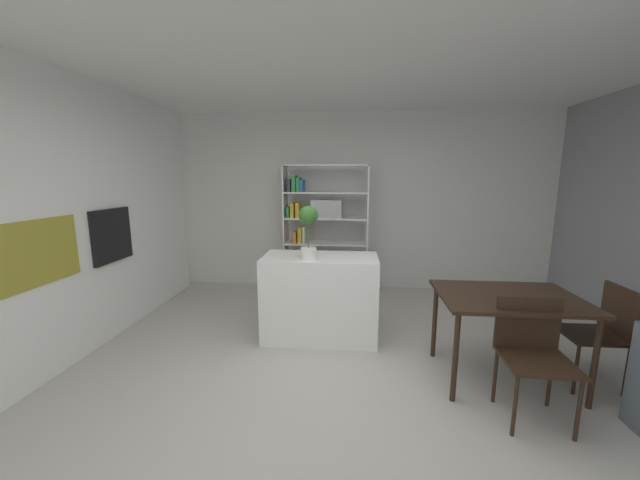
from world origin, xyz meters
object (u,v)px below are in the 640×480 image
Objects in this scene: built_in_oven at (112,235)px; dining_table at (508,304)px; open_bookshelf at (319,227)px; dining_chair_near at (532,346)px; kitchen_island at (320,297)px; potted_plant_on_island at (308,226)px; dining_chair_window_side at (604,327)px.

dining_table is (3.91, -0.57, -0.44)m from built_in_oven.
open_bookshelf reaches higher than dining_chair_near.
potted_plant_on_island is (-0.11, -0.12, 0.79)m from kitchen_island.
built_in_oven is at bearing 179.84° from potted_plant_on_island.
dining_chair_window_side is at bearing -12.38° from potted_plant_on_island.
dining_chair_near is at bearing -60.76° from dining_chair_window_side.
potted_plant_on_island reaches higher than built_in_oven.
open_bookshelf is (-0.16, 1.51, 0.55)m from kitchen_island.
built_in_oven is at bearing -97.18° from dining_chair_window_side.
dining_table is at bearing 92.25° from dining_chair_near.
open_bookshelf is 2.22× the size of dining_chair_window_side.
open_bookshelf is (2.09, 1.62, -0.12)m from built_in_oven.
kitchen_island is at bearing 2.78° from built_in_oven.
dining_table is at bearing -50.18° from open_bookshelf.
potted_plant_on_island is at bearing -0.16° from built_in_oven.
built_in_oven reaches higher than kitchen_island.
open_bookshelf is at bearing 96.15° from kitchen_island.
dining_chair_near is (3.91, -1.01, -0.60)m from built_in_oven.
dining_table is at bearing -22.18° from kitchen_island.
dining_chair_near is at bearing -89.61° from dining_table.
dining_table is 1.31× the size of dining_chair_near.
built_in_oven reaches higher than dining_chair_window_side.
built_in_oven is 2.15m from potted_plant_on_island.
open_bookshelf is (-0.05, 1.62, -0.25)m from potted_plant_on_island.
built_in_oven is 3.97m from dining_table.
open_bookshelf is at bearing 91.86° from potted_plant_on_island.
dining_chair_window_side is (0.78, 0.00, -0.17)m from dining_table.
dining_chair_window_side reaches higher than dining_table.
kitchen_island is 2.00m from dining_chair_near.
dining_chair_window_side is at bearing -15.47° from kitchen_island.
potted_plant_on_island is at bearing -133.50° from kitchen_island.
built_in_oven is 0.69× the size of dining_chair_window_side.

